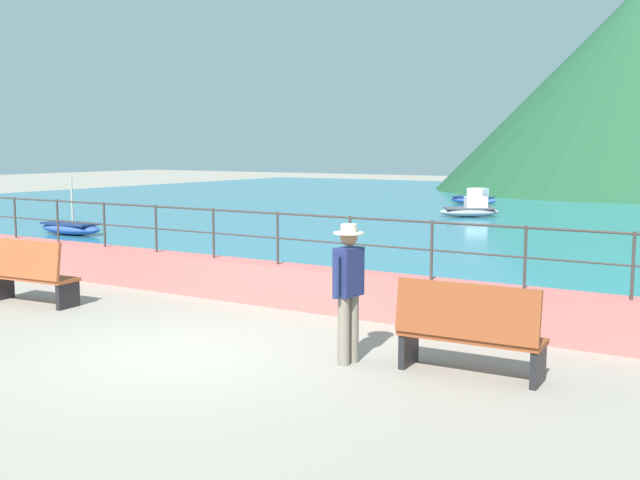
{
  "coord_description": "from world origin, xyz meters",
  "views": [
    {
      "loc": [
        6.61,
        -7.09,
        2.67
      ],
      "look_at": [
        -0.17,
        3.7,
        1.1
      ],
      "focal_mm": 41.99,
      "sensor_mm": 36.0,
      "label": 1
    }
  ],
  "objects_px": {
    "person_walking": "(348,286)",
    "boat_3": "(474,198)",
    "boat_2": "(470,210)",
    "bench_main": "(29,273)",
    "bench_far": "(469,330)",
    "boat_1": "(71,228)"
  },
  "relations": [
    {
      "from": "person_walking",
      "to": "boat_3",
      "type": "xyz_separation_m",
      "value": [
        -7.89,
        25.4,
        -0.65
      ]
    },
    {
      "from": "boat_2",
      "to": "bench_main",
      "type": "bearing_deg",
      "value": -91.96
    },
    {
      "from": "bench_far",
      "to": "person_walking",
      "type": "distance_m",
      "value": 1.55
    },
    {
      "from": "boat_1",
      "to": "boat_3",
      "type": "bearing_deg",
      "value": 71.77
    },
    {
      "from": "boat_1",
      "to": "bench_main",
      "type": "bearing_deg",
      "value": -43.25
    },
    {
      "from": "boat_1",
      "to": "person_walking",
      "type": "bearing_deg",
      "value": -27.4
    },
    {
      "from": "person_walking",
      "to": "boat_1",
      "type": "bearing_deg",
      "value": 152.6
    },
    {
      "from": "boat_2",
      "to": "boat_3",
      "type": "distance_m",
      "value": 6.53
    },
    {
      "from": "bench_far",
      "to": "person_walking",
      "type": "relative_size",
      "value": 0.99
    },
    {
      "from": "bench_main",
      "to": "boat_2",
      "type": "relative_size",
      "value": 0.72
    },
    {
      "from": "bench_main",
      "to": "boat_1",
      "type": "xyz_separation_m",
      "value": [
        -7.51,
        7.06,
        -0.3
      ]
    },
    {
      "from": "bench_main",
      "to": "boat_3",
      "type": "bearing_deg",
      "value": 93.44
    },
    {
      "from": "bench_main",
      "to": "boat_1",
      "type": "distance_m",
      "value": 10.31
    },
    {
      "from": "bench_main",
      "to": "boat_3",
      "type": "xyz_separation_m",
      "value": [
        -1.52,
        25.26,
        -0.23
      ]
    },
    {
      "from": "bench_main",
      "to": "boat_3",
      "type": "distance_m",
      "value": 25.31
    },
    {
      "from": "bench_far",
      "to": "boat_1",
      "type": "relative_size",
      "value": 0.74
    },
    {
      "from": "person_walking",
      "to": "boat_2",
      "type": "distance_m",
      "value": 20.08
    },
    {
      "from": "bench_far",
      "to": "boat_1",
      "type": "bearing_deg",
      "value": 155.7
    },
    {
      "from": "bench_main",
      "to": "boat_1",
      "type": "height_order",
      "value": "boat_1"
    },
    {
      "from": "boat_3",
      "to": "bench_far",
      "type": "bearing_deg",
      "value": -69.56
    },
    {
      "from": "bench_far",
      "to": "person_walking",
      "type": "height_order",
      "value": "person_walking"
    },
    {
      "from": "boat_2",
      "to": "boat_3",
      "type": "height_order",
      "value": "same"
    }
  ]
}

